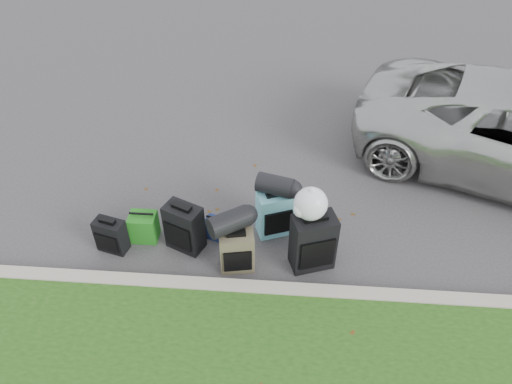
# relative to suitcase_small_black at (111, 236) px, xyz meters

# --- Properties ---
(ground) EXTENTS (120.00, 120.00, 0.00)m
(ground) POSITION_rel_suitcase_small_black_xyz_m (1.89, 0.41, -0.23)
(ground) COLOR #383535
(ground) RESTS_ON ground
(curb) EXTENTS (120.00, 0.18, 0.15)m
(curb) POSITION_rel_suitcase_small_black_xyz_m (1.89, -0.59, -0.16)
(curb) COLOR #9E937F
(curb) RESTS_ON ground
(suitcase_small_black) EXTENTS (0.42, 0.30, 0.47)m
(suitcase_small_black) POSITION_rel_suitcase_small_black_xyz_m (0.00, 0.00, 0.00)
(suitcase_small_black) COLOR black
(suitcase_small_black) RESTS_ON ground
(suitcase_large_black_left) EXTENTS (0.53, 0.44, 0.66)m
(suitcase_large_black_left) POSITION_rel_suitcase_small_black_xyz_m (0.92, 0.12, 0.09)
(suitcase_large_black_left) COLOR black
(suitcase_large_black_left) RESTS_ON ground
(suitcase_olive) EXTENTS (0.45, 0.33, 0.57)m
(suitcase_olive) POSITION_rel_suitcase_small_black_xyz_m (1.61, -0.18, 0.05)
(suitcase_olive) COLOR #423D2A
(suitcase_olive) RESTS_ON ground
(suitcase_teal) EXTENTS (0.51, 0.41, 0.64)m
(suitcase_teal) POSITION_rel_suitcase_small_black_xyz_m (2.04, 0.47, 0.09)
(suitcase_teal) COLOR #549AA9
(suitcase_teal) RESTS_ON ground
(suitcase_large_black_right) EXTENTS (0.58, 0.45, 0.77)m
(suitcase_large_black_right) POSITION_rel_suitcase_small_black_xyz_m (2.53, -0.07, 0.15)
(suitcase_large_black_right) COLOR black
(suitcase_large_black_right) RESTS_ON ground
(tote_green) EXTENTS (0.34, 0.27, 0.39)m
(tote_green) POSITION_rel_suitcase_small_black_xyz_m (0.36, 0.22, -0.04)
(tote_green) COLOR #1F7119
(tote_green) RESTS_ON ground
(tote_navy) EXTENTS (0.31, 0.27, 0.28)m
(tote_navy) POSITION_rel_suitcase_small_black_xyz_m (1.28, 0.32, -0.09)
(tote_navy) COLOR navy
(tote_navy) RESTS_ON ground
(duffel_left) EXTENTS (0.55, 0.49, 0.26)m
(duffel_left) POSITION_rel_suitcase_small_black_xyz_m (1.53, -0.11, 0.46)
(duffel_left) COLOR black
(duffel_left) RESTS_ON suitcase_olive
(duffel_right) EXTENTS (0.51, 0.37, 0.26)m
(duffel_right) POSITION_rel_suitcase_small_black_xyz_m (2.03, 0.50, 0.54)
(duffel_right) COLOR black
(duffel_right) RESTS_ON suitcase_teal
(trash_bag) EXTENTS (0.39, 0.39, 0.39)m
(trash_bag) POSITION_rel_suitcase_small_black_xyz_m (2.46, -0.02, 0.73)
(trash_bag) COLOR white
(trash_bag) RESTS_ON suitcase_large_black_right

